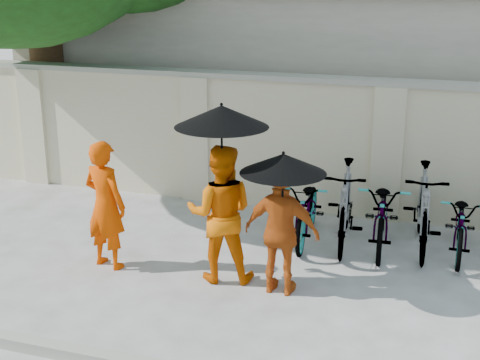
% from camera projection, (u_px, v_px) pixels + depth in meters
% --- Properties ---
extents(ground, '(80.00, 80.00, 0.00)m').
position_uv_depth(ground, '(180.00, 288.00, 7.85)').
color(ground, silver).
extents(kerb, '(40.00, 0.16, 0.12)m').
position_uv_depth(kerb, '(109.00, 360.00, 6.29)').
color(kerb, '#9B9B8C').
rests_on(kerb, ground).
extents(compound_wall, '(20.00, 0.30, 2.00)m').
position_uv_depth(compound_wall, '(322.00, 148.00, 10.16)').
color(compound_wall, beige).
rests_on(compound_wall, ground).
extents(building_behind, '(14.00, 6.00, 3.20)m').
position_uv_depth(building_behind, '(412.00, 76.00, 13.13)').
color(building_behind, beige).
rests_on(building_behind, ground).
extents(monk_left, '(0.67, 0.52, 1.63)m').
position_uv_depth(monk_left, '(105.00, 205.00, 8.22)').
color(monk_left, '#DB3F00').
rests_on(monk_left, ground).
extents(monk_center, '(0.94, 0.80, 1.67)m').
position_uv_depth(monk_center, '(221.00, 214.00, 7.86)').
color(monk_center, '#E06204').
rests_on(monk_center, ground).
extents(parasol_center, '(1.07, 1.07, 1.20)m').
position_uv_depth(parasol_center, '(222.00, 116.00, 7.42)').
color(parasol_center, black).
rests_on(parasol_center, ground).
extents(monk_right, '(0.89, 0.40, 1.49)m').
position_uv_depth(monk_right, '(282.00, 232.00, 7.54)').
color(monk_right, '#B84E13').
rests_on(monk_right, ground).
extents(parasol_right, '(0.95, 0.95, 0.84)m').
position_uv_depth(parasol_right, '(283.00, 164.00, 7.21)').
color(parasol_right, black).
rests_on(parasol_right, ground).
extents(bike_0, '(0.74, 1.76, 0.90)m').
position_uv_depth(bike_0, '(308.00, 209.00, 9.14)').
color(bike_0, gray).
rests_on(bike_0, ground).
extents(bike_1, '(0.71, 1.91, 1.12)m').
position_uv_depth(bike_1, '(345.00, 205.00, 8.98)').
color(bike_1, gray).
rests_on(bike_1, ground).
extents(bike_2, '(0.79, 1.88, 0.96)m').
position_uv_depth(bike_2, '(383.00, 213.00, 8.90)').
color(bike_2, gray).
rests_on(bike_2, ground).
extents(bike_3, '(0.70, 1.92, 1.13)m').
position_uv_depth(bike_3, '(423.00, 209.00, 8.81)').
color(bike_3, gray).
rests_on(bike_3, ground).
extents(bike_4, '(0.57, 1.63, 0.85)m').
position_uv_depth(bike_4, '(462.00, 224.00, 8.67)').
color(bike_4, gray).
rests_on(bike_4, ground).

